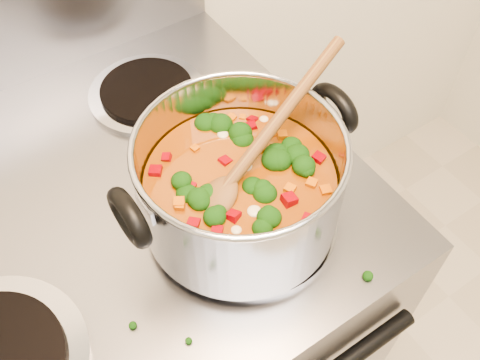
% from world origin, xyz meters
% --- Properties ---
extents(electric_range, '(0.75, 0.68, 1.08)m').
position_xyz_m(electric_range, '(0.05, 1.16, 0.47)').
color(electric_range, gray).
rests_on(electric_range, ground).
extents(stockpot, '(0.31, 0.25, 0.15)m').
position_xyz_m(stockpot, '(0.22, 1.02, 1.00)').
color(stockpot, '#AAAAB2').
rests_on(stockpot, electric_range).
extents(wooden_spoon, '(0.27, 0.10, 0.12)m').
position_xyz_m(wooden_spoon, '(0.23, 1.03, 1.04)').
color(wooden_spoon, brown).
rests_on(wooden_spoon, stockpot).
extents(cooktop_crumbs, '(0.35, 0.27, 0.01)m').
position_xyz_m(cooktop_crumbs, '(0.27, 1.02, 0.92)').
color(cooktop_crumbs, black).
rests_on(cooktop_crumbs, electric_range).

